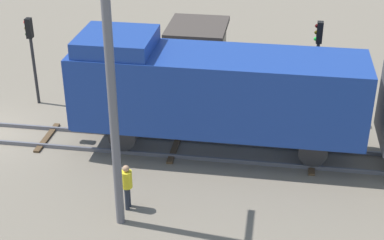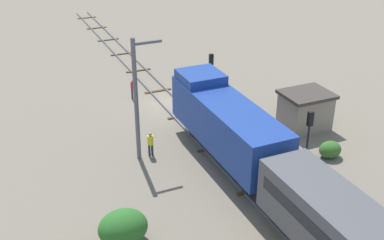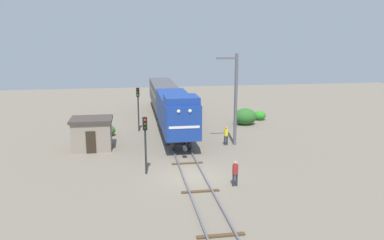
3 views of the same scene
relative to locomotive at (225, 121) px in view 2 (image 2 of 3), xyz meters
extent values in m
plane|color=#756B5B|center=(0.00, -9.63, -2.77)|extent=(97.71, 97.71, 0.00)
cube|color=#595960|center=(-0.72, -9.63, -2.69)|extent=(0.10, 65.14, 0.16)
cube|color=#595960|center=(0.72, -9.63, -2.69)|extent=(0.10, 65.14, 0.16)
cube|color=#4C3823|center=(0.00, -39.49, -2.73)|extent=(2.40, 0.24, 0.09)
cube|color=#4C3823|center=(0.00, -34.06, -2.73)|extent=(2.40, 0.24, 0.09)
cube|color=#4C3823|center=(0.00, -28.63, -2.73)|extent=(2.40, 0.24, 0.09)
cube|color=#4C3823|center=(0.00, -23.21, -2.73)|extent=(2.40, 0.24, 0.09)
cube|color=#4C3823|center=(0.00, -17.78, -2.73)|extent=(2.40, 0.24, 0.09)
cube|color=#4C3823|center=(0.00, -12.35, -2.73)|extent=(2.40, 0.24, 0.09)
cube|color=#4C3823|center=(0.00, -6.92, -2.73)|extent=(2.40, 0.24, 0.09)
cube|color=#4C3823|center=(0.00, -1.49, -2.73)|extent=(2.40, 0.24, 0.09)
cube|color=#4C3823|center=(0.00, 3.94, -2.73)|extent=(2.40, 0.24, 0.09)
cube|color=navy|center=(0.00, 0.24, -0.06)|extent=(2.90, 11.00, 2.90)
cube|color=navy|center=(0.00, -3.66, 1.69)|extent=(2.75, 2.80, 0.60)
cube|color=navy|center=(0.00, -5.31, -0.06)|extent=(2.84, 0.10, 2.84)
cube|color=white|center=(0.00, -5.35, -0.26)|extent=(2.46, 0.06, 0.20)
sphere|color=white|center=(-0.45, -5.36, 1.04)|extent=(0.28, 0.28, 0.28)
sphere|color=white|center=(0.45, -5.36, 1.04)|extent=(0.28, 0.28, 0.28)
cylinder|color=#262628|center=(0.00, -5.61, -1.91)|extent=(0.36, 0.50, 0.36)
cylinder|color=#262628|center=(-0.72, -3.46, -2.06)|extent=(0.18, 1.10, 1.10)
cylinder|color=#262628|center=(0.72, -3.46, -2.06)|extent=(0.18, 1.10, 1.10)
cylinder|color=#262628|center=(-0.72, 3.94, -2.06)|extent=(0.18, 1.10, 1.10)
cylinder|color=#262628|center=(0.72, 3.94, -2.06)|extent=(0.18, 1.10, 1.10)
cylinder|color=#262628|center=(-0.72, 7.94, -2.13)|extent=(0.16, 0.96, 0.96)
cylinder|color=#262628|center=(0.72, 7.94, -2.13)|extent=(0.16, 0.96, 0.96)
cylinder|color=#262628|center=(-3.20, -8.56, -0.72)|extent=(0.14, 0.14, 4.11)
cube|color=black|center=(-3.20, -8.56, 0.88)|extent=(0.32, 0.24, 0.90)
sphere|color=red|center=(-3.20, -8.70, 1.15)|extent=(0.16, 0.16, 0.16)
sphere|color=#3C3306|center=(-3.20, -8.70, 0.87)|extent=(0.16, 0.16, 0.16)
sphere|color=black|center=(-3.20, -8.70, 0.59)|extent=(0.16, 0.16, 0.16)
cylinder|color=#262628|center=(-3.40, 4.00, -0.52)|extent=(0.14, 0.14, 4.52)
cube|color=black|center=(-3.40, 4.00, 1.29)|extent=(0.32, 0.24, 0.90)
sphere|color=#390606|center=(-3.40, 3.86, 1.56)|extent=(0.16, 0.16, 0.16)
sphere|color=#3C3306|center=(-3.40, 3.86, 1.28)|extent=(0.16, 0.16, 0.16)
sphere|color=green|center=(-3.40, 3.86, 1.00)|extent=(0.16, 0.16, 0.16)
cylinder|color=#262B38|center=(2.30, -11.74, -2.35)|extent=(0.15, 0.15, 0.85)
cylinder|color=#262B38|center=(2.50, -11.74, -2.35)|extent=(0.15, 0.15, 0.85)
cylinder|color=maroon|center=(2.40, -11.74, -1.61)|extent=(0.38, 0.38, 0.62)
sphere|color=tan|center=(2.40, -11.74, -1.19)|extent=(0.23, 0.23, 0.23)
cylinder|color=#262B38|center=(4.10, -2.36, -2.35)|extent=(0.15, 0.15, 0.85)
cylinder|color=#262B38|center=(4.30, -2.36, -2.35)|extent=(0.15, 0.15, 0.85)
cylinder|color=yellow|center=(4.20, -2.36, -1.61)|extent=(0.38, 0.38, 0.62)
sphere|color=tan|center=(4.20, -2.36, -1.19)|extent=(0.23, 0.23, 0.23)
cylinder|color=#595960|center=(5.00, -2.41, 1.29)|extent=(0.28, 0.28, 8.12)
cube|color=#595960|center=(4.10, -2.41, 4.95)|extent=(1.80, 0.16, 0.16)
cube|color=gray|center=(-7.50, -1.69, -1.52)|extent=(3.20, 2.60, 2.50)
cube|color=#3F3833|center=(-7.50, -1.69, -0.15)|extent=(3.50, 2.90, 0.24)
cube|color=#2D2319|center=(-7.50, -3.01, -1.82)|extent=(0.80, 0.06, 1.90)
ellipsoid|color=#2B6526|center=(8.31, 5.15, -1.86)|extent=(2.51, 2.05, 1.82)
ellipsoid|color=#346426|center=(-6.48, 2.59, -2.22)|extent=(1.53, 1.25, 1.11)
camera|label=1|loc=(20.21, 2.37, 9.29)|focal=55.00mm
camera|label=2|loc=(12.88, 23.84, 13.53)|focal=45.00mm
camera|label=3|loc=(-4.05, -33.84, 6.65)|focal=35.00mm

